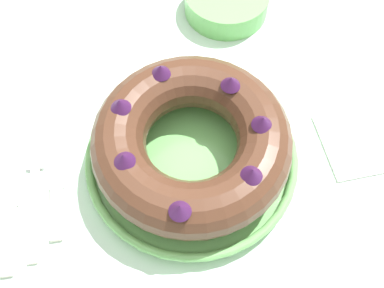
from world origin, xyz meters
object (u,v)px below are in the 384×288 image
cake_knife (57,191)px  side_bowl (226,1)px  bundt_cake (192,144)px  serving_dish (192,161)px  napkin (375,140)px  serving_knife (11,209)px  fork (35,187)px

cake_knife → side_bowl: bearing=42.2°
bundt_cake → side_bowl: bundt_cake is taller
serving_dish → napkin: 0.28m
bundt_cake → serving_knife: bundt_cake is taller
fork → side_bowl: (0.32, 0.30, 0.02)m
fork → side_bowl: size_ratio=1.29×
napkin → bundt_cake: bearing=-179.5°
serving_knife → napkin: size_ratio=1.34×
fork → serving_knife: bearing=-135.9°
bundt_cake → fork: (-0.22, -0.00, -0.06)m
serving_dish → cake_knife: 0.19m
side_bowl → napkin: 0.34m
serving_knife → cake_knife: size_ratio=1.28×
serving_knife → cake_knife: same height
serving_knife → side_bowl: (0.36, 0.33, 0.02)m
serving_dish → side_bowl: side_bowl is taller
bundt_cake → fork: bearing=-178.8°
serving_knife → napkin: 0.53m
serving_dish → fork: (-0.22, -0.00, -0.01)m
serving_dish → cake_knife: size_ratio=1.82×
serving_knife → side_bowl: size_ratio=1.46×
bundt_cake → serving_knife: (-0.26, -0.03, -0.06)m
fork → napkin: bearing=2.8°
fork → side_bowl: bearing=44.5°
serving_dish → bundt_cake: bundt_cake is taller
serving_dish → napkin: bearing=0.5°
serving_dish → bundt_cake: 0.05m
fork → serving_knife: serving_knife is taller
bundt_cake → cake_knife: 0.20m
bundt_cake → napkin: bearing=0.5°
cake_knife → side_bowl: (0.29, 0.31, 0.02)m
fork → cake_knife: (0.03, -0.01, 0.00)m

